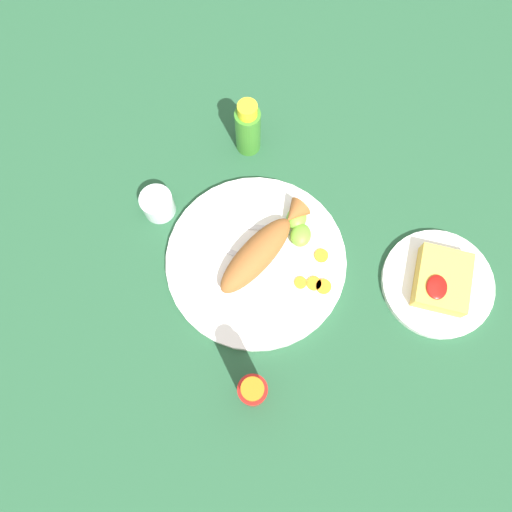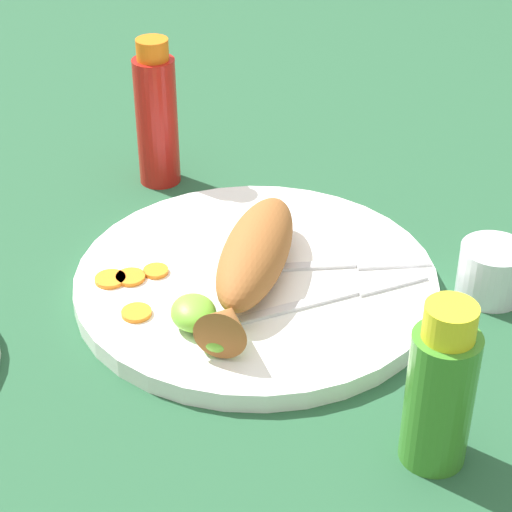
# 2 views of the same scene
# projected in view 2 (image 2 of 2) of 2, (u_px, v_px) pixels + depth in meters

# --- Properties ---
(ground_plane) EXTENTS (4.00, 4.00, 0.00)m
(ground_plane) POSITION_uv_depth(u_px,v_px,m) (256.00, 290.00, 0.87)
(ground_plane) COLOR #235133
(main_plate) EXTENTS (0.34, 0.34, 0.02)m
(main_plate) POSITION_uv_depth(u_px,v_px,m) (256.00, 282.00, 0.87)
(main_plate) COLOR white
(main_plate) RESTS_ON ground_plane
(fried_fish) EXTENTS (0.22, 0.15, 0.05)m
(fried_fish) POSITION_uv_depth(u_px,v_px,m) (252.00, 260.00, 0.84)
(fried_fish) COLOR #935628
(fried_fish) RESTS_ON main_plate
(fork_near) EXTENTS (0.04, 0.18, 0.00)m
(fork_near) POSITION_uv_depth(u_px,v_px,m) (347.00, 264.00, 0.87)
(fork_near) COLOR silver
(fork_near) RESTS_ON main_plate
(fork_far) EXTENTS (0.04, 0.18, 0.00)m
(fork_far) POSITION_uv_depth(u_px,v_px,m) (347.00, 293.00, 0.84)
(fork_far) COLOR silver
(fork_far) RESTS_ON main_plate
(carrot_slice_near) EXTENTS (0.03, 0.03, 0.00)m
(carrot_slice_near) POSITION_uv_depth(u_px,v_px,m) (131.00, 277.00, 0.86)
(carrot_slice_near) COLOR orange
(carrot_slice_near) RESTS_ON main_plate
(carrot_slice_mid) EXTENTS (0.02, 0.02, 0.00)m
(carrot_slice_mid) POSITION_uv_depth(u_px,v_px,m) (156.00, 271.00, 0.86)
(carrot_slice_mid) COLOR orange
(carrot_slice_mid) RESTS_ON main_plate
(carrot_slice_far) EXTENTS (0.03, 0.03, 0.00)m
(carrot_slice_far) POSITION_uv_depth(u_px,v_px,m) (110.00, 279.00, 0.85)
(carrot_slice_far) COLOR orange
(carrot_slice_far) RESTS_ON main_plate
(carrot_slice_extra) EXTENTS (0.03, 0.03, 0.00)m
(carrot_slice_extra) POSITION_uv_depth(u_px,v_px,m) (136.00, 313.00, 0.81)
(carrot_slice_extra) COLOR orange
(carrot_slice_extra) RESTS_ON main_plate
(lime_wedge_main) EXTENTS (0.05, 0.04, 0.03)m
(lime_wedge_main) POSITION_uv_depth(u_px,v_px,m) (194.00, 313.00, 0.79)
(lime_wedge_main) COLOR #6BB233
(lime_wedge_main) RESTS_ON main_plate
(lime_wedge_side) EXTENTS (0.05, 0.04, 0.02)m
(lime_wedge_side) POSITION_uv_depth(u_px,v_px,m) (218.00, 333.00, 0.77)
(lime_wedge_side) COLOR #6BB233
(lime_wedge_side) RESTS_ON main_plate
(hot_sauce_bottle_red) EXTENTS (0.05, 0.05, 0.17)m
(hot_sauce_bottle_red) POSITION_uv_depth(u_px,v_px,m) (157.00, 117.00, 1.01)
(hot_sauce_bottle_red) COLOR #B21914
(hot_sauce_bottle_red) RESTS_ON ground_plane
(hot_sauce_bottle_green) EXTENTS (0.05, 0.05, 0.14)m
(hot_sauce_bottle_green) POSITION_uv_depth(u_px,v_px,m) (440.00, 390.00, 0.66)
(hot_sauce_bottle_green) COLOR #3D8428
(hot_sauce_bottle_green) RESTS_ON ground_plane
(salt_cup) EXTENTS (0.06, 0.06, 0.05)m
(salt_cup) POSITION_uv_depth(u_px,v_px,m) (491.00, 274.00, 0.86)
(salt_cup) COLOR silver
(salt_cup) RESTS_ON ground_plane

